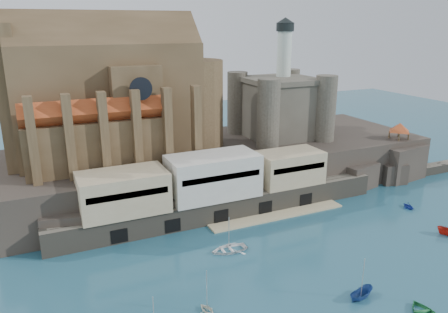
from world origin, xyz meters
name	(u,v)px	position (x,y,z in m)	size (l,w,h in m)	color
ground	(323,259)	(0.00, 0.00, 0.00)	(300.00, 300.00, 0.00)	navy
promontory	(224,165)	(-0.19, 39.37, 4.92)	(100.00, 36.00, 10.00)	black
quay	(213,189)	(-10.19, 23.07, 6.07)	(70.00, 12.00, 13.05)	#5E584B
church	(118,100)	(-24.13, 41.85, 22.13)	(47.00, 25.93, 30.51)	#4A3822
castle_keep	(280,104)	(16.08, 41.08, 18.31)	(21.20, 21.20, 29.30)	#433F34
rock_outcrop	(396,162)	(42.00, 25.84, 4.02)	(14.50, 10.50, 8.70)	black
pavilion	(400,128)	(42.00, 26.00, 12.73)	(6.40, 6.40, 5.40)	#4A3822
boat_2	(361,298)	(-1.82, -11.15, 0.00)	(1.71, 1.75, 4.53)	navy
boat_4	(207,311)	(-23.17, -4.71, 0.00)	(2.44, 1.49, 2.83)	silver
boat_6	(229,251)	(-13.29, 9.09, 0.00)	(4.62, 1.34, 6.47)	white
boat_7	(408,208)	(29.45, 9.51, 0.00)	(2.74, 1.67, 3.17)	#1C3498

